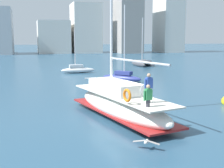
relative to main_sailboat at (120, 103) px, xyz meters
name	(u,v)px	position (x,y,z in m)	size (l,w,h in m)	color
ground_plane	(131,117)	(0.70, -0.12, -0.90)	(400.00, 400.00, 0.00)	#284C66
main_sailboat	(120,103)	(0.00, 0.00, 0.00)	(4.54, 9.89, 12.23)	white
moored_sloop_far	(143,63)	(13.72, 31.26, -0.30)	(2.88, 5.23, 8.25)	#4C4C51
moored_catamaran	(78,69)	(1.21, 24.14, -0.40)	(4.70, 1.12, 6.01)	silver
moored_cutter_left	(122,77)	(4.65, 14.56, -0.34)	(4.16, 4.40, 8.38)	navy
seagull	(146,142)	(-0.48, -5.50, -0.55)	(1.06, 0.81, 0.18)	silver
waterfront_buildings	(51,27)	(1.86, 78.92, 7.15)	(84.94, 18.97, 21.68)	gray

